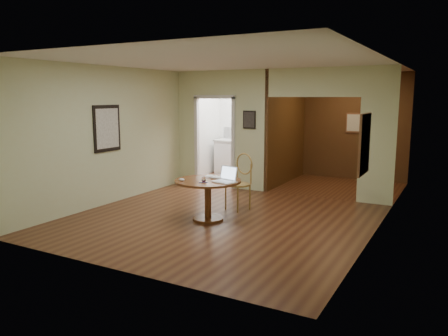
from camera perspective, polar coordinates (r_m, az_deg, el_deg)
The scene contains 11 objects.
floor at distance 7.59m, azimuth -0.77°, elevation -6.83°, with size 5.00×5.00×0.00m, color #462214.
room_shell at distance 10.31m, azimuth 5.46°, elevation 4.71°, with size 5.20×7.50×5.00m.
dining_table at distance 7.48m, azimuth -2.12°, elevation -2.94°, with size 1.13×1.13×0.71m.
chair at distance 8.21m, azimuth 2.15°, elevation -1.36°, with size 0.57×0.57×1.06m.
open_laptop at distance 7.27m, azimuth 0.30°, elevation -1.28°, with size 0.41×0.39×0.25m.
closed_laptop at distance 7.57m, azimuth -1.44°, elevation -1.26°, with size 0.36×0.23×0.03m, color #ACACB1.
mouse at distance 7.37m, azimuth -5.54°, elevation -1.52°, with size 0.11×0.06×0.05m, color white.
wine_glass at distance 7.24m, azimuth -2.67°, elevation -1.49°, with size 0.08×0.08×0.09m, color white, non-canonical shape.
pen at distance 7.21m, azimuth -2.73°, elevation -1.89°, with size 0.01×0.01×0.15m, color navy.
kitchen_cabinet at distance 11.76m, azimuth 3.58°, elevation 1.31°, with size 2.06×0.60×0.94m.
grocery_bag at distance 11.46m, azimuth 6.21°, elevation 4.06°, with size 0.26×0.22×0.26m, color beige.
Camera 1 is at (3.59, -6.34, 2.12)m, focal length 35.00 mm.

